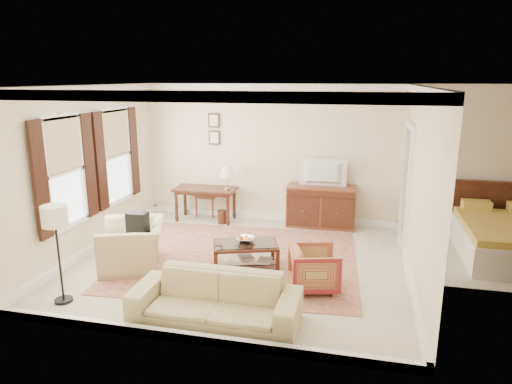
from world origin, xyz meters
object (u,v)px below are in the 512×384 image
at_px(sideboard, 321,206).
at_px(coffee_table, 245,249).
at_px(striped_armchair, 314,267).
at_px(tv, 323,164).
at_px(club_armchair, 132,238).
at_px(writing_desk, 205,193).
at_px(sofa, 215,292).

xyz_separation_m(sideboard, coffee_table, (-0.99, -2.43, -0.10)).
bearing_deg(coffee_table, striped_armchair, -23.69).
relative_size(tv, club_armchair, 0.81).
bearing_deg(sideboard, tv, -90.00).
height_order(tv, club_armchair, tv).
bearing_deg(tv, coffee_table, 67.67).
relative_size(writing_desk, striped_armchair, 1.86).
relative_size(coffee_table, striped_armchair, 1.66).
height_order(writing_desk, tv, tv).
relative_size(striped_armchair, club_armchair, 0.62).
height_order(writing_desk, coffee_table, writing_desk).
distance_m(writing_desk, club_armchair, 2.67).
xyz_separation_m(sideboard, tv, (0.00, -0.02, 0.89)).
bearing_deg(sideboard, club_armchair, -135.22).
height_order(sideboard, tv, tv).
relative_size(sideboard, club_armchair, 1.24).
bearing_deg(tv, sideboard, -90.00).
xyz_separation_m(writing_desk, sideboard, (2.48, 0.13, -0.17)).
height_order(tv, striped_armchair, tv).
distance_m(writing_desk, sofa, 4.32).
distance_m(sideboard, sofa, 4.27).
bearing_deg(tv, striped_armchair, 93.31).
bearing_deg(sofa, tv, 77.48).
bearing_deg(club_armchair, sofa, 31.77).
distance_m(coffee_table, club_armchair, 1.85).
bearing_deg(tv, club_armchair, 44.57).
xyz_separation_m(striped_armchair, sofa, (-1.11, -1.22, 0.06)).
bearing_deg(striped_armchair, coffee_table, 51.12).
bearing_deg(sideboard, sofa, -102.73).
bearing_deg(writing_desk, club_armchair, -96.94).
relative_size(tv, striped_armchair, 1.30).
bearing_deg(sofa, sideboard, 77.54).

